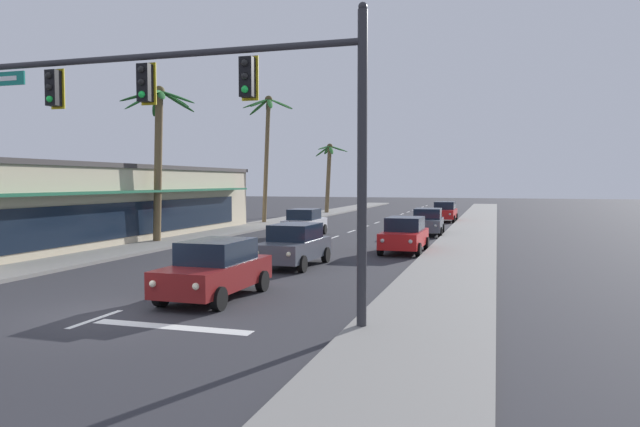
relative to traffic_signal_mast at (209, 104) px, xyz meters
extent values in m
plane|color=#2D2D33|center=(-2.77, -0.26, -5.22)|extent=(220.00, 220.00, 0.00)
cube|color=gray|center=(5.03, 19.74, -5.15)|extent=(3.20, 110.00, 0.14)
cube|color=gray|center=(-10.57, 19.74, -5.15)|extent=(3.20, 110.00, 0.14)
cube|color=silver|center=(-2.77, -0.70, -5.22)|extent=(0.16, 2.00, 0.01)
cube|color=silver|center=(-2.77, 3.68, -5.22)|extent=(0.16, 2.00, 0.01)
cube|color=silver|center=(-2.77, 8.07, -5.22)|extent=(0.16, 2.00, 0.01)
cube|color=silver|center=(-2.77, 12.46, -5.22)|extent=(0.16, 2.00, 0.01)
cube|color=silver|center=(-2.77, 16.85, -5.22)|extent=(0.16, 2.00, 0.01)
cube|color=silver|center=(-2.77, 21.24, -5.22)|extent=(0.16, 2.00, 0.01)
cube|color=silver|center=(-2.77, 25.63, -5.22)|extent=(0.16, 2.00, 0.01)
cube|color=silver|center=(-2.77, 30.01, -5.22)|extent=(0.16, 2.00, 0.01)
cube|color=silver|center=(-2.77, 34.40, -5.22)|extent=(0.16, 2.00, 0.01)
cube|color=silver|center=(-2.77, 38.79, -5.22)|extent=(0.16, 2.00, 0.01)
cube|color=silver|center=(-2.77, 43.18, -5.22)|extent=(0.16, 2.00, 0.01)
cube|color=silver|center=(-2.77, 47.57, -5.22)|extent=(0.16, 2.00, 0.01)
cube|color=silver|center=(-2.77, 51.95, -5.22)|extent=(0.16, 2.00, 0.01)
cube|color=silver|center=(-2.77, 56.34, -5.22)|extent=(0.16, 2.00, 0.01)
cube|color=silver|center=(-2.77, 60.73, -5.22)|extent=(0.16, 2.00, 0.01)
cube|color=silver|center=(-2.77, 65.12, -5.22)|extent=(0.16, 2.00, 0.01)
cube|color=silver|center=(-2.77, 69.51, -5.22)|extent=(0.16, 2.00, 0.01)
cube|color=silver|center=(-0.57, -0.86, -5.22)|extent=(4.00, 0.44, 0.01)
cylinder|color=#2D2D33|center=(3.74, 0.01, -1.66)|extent=(0.22, 0.22, 7.12)
cylinder|color=#2D2D33|center=(-1.73, 0.01, 1.21)|extent=(10.93, 0.16, 0.16)
sphere|color=#2D2D33|center=(3.74, 0.01, 1.95)|extent=(0.20, 0.20, 0.20)
cube|color=black|center=(1.01, -0.01, 0.57)|extent=(0.32, 0.26, 0.92)
sphere|color=black|center=(1.01, -0.15, 0.87)|extent=(0.17, 0.17, 0.17)
sphere|color=black|center=(1.01, -0.15, 0.57)|extent=(0.17, 0.17, 0.17)
sphere|color=#1EE54C|center=(1.01, -0.15, 0.27)|extent=(0.17, 0.17, 0.17)
cube|color=yellow|center=(1.01, 0.15, 0.57)|extent=(0.42, 0.03, 1.04)
cube|color=black|center=(-1.73, -0.01, 0.57)|extent=(0.32, 0.26, 0.92)
sphere|color=black|center=(-1.73, -0.15, 0.87)|extent=(0.17, 0.17, 0.17)
sphere|color=black|center=(-1.73, -0.15, 0.57)|extent=(0.17, 0.17, 0.17)
sphere|color=#1EE54C|center=(-1.73, -0.15, 0.27)|extent=(0.17, 0.17, 0.17)
cube|color=yellow|center=(-1.73, 0.15, 0.57)|extent=(0.42, 0.03, 1.04)
cube|color=black|center=(-4.46, -0.01, 0.57)|extent=(0.32, 0.26, 0.92)
sphere|color=black|center=(-4.46, -0.15, 0.87)|extent=(0.17, 0.17, 0.17)
sphere|color=black|center=(-4.46, -0.15, 0.57)|extent=(0.17, 0.17, 0.17)
sphere|color=#1EE54C|center=(-4.46, -0.15, 0.27)|extent=(0.17, 0.17, 0.17)
cube|color=yellow|center=(-4.46, 0.15, 0.57)|extent=(0.42, 0.03, 1.04)
cube|color=maroon|center=(-1.13, 2.43, -4.54)|extent=(1.83, 4.33, 0.72)
cube|color=black|center=(-1.13, 2.58, -3.86)|extent=(1.63, 2.22, 0.64)
cylinder|color=black|center=(-0.29, 1.00, -4.90)|extent=(0.23, 0.64, 0.64)
cylinder|color=black|center=(-2.01, 1.02, -4.90)|extent=(0.23, 0.64, 0.64)
cylinder|color=black|center=(-0.24, 3.83, -4.90)|extent=(0.23, 0.64, 0.64)
cylinder|color=black|center=(-1.97, 3.86, -4.90)|extent=(0.23, 0.64, 0.64)
sphere|color=#F9EFC6|center=(-0.54, 0.25, -4.46)|extent=(0.18, 0.18, 0.18)
sphere|color=#F9EFC6|center=(-1.78, 0.27, -4.46)|extent=(0.18, 0.18, 0.18)
cube|color=red|center=(-0.43, 4.58, -4.44)|extent=(0.24, 0.06, 0.20)
cube|color=red|center=(-1.75, 4.60, -4.44)|extent=(0.24, 0.06, 0.20)
cube|color=#4C515B|center=(-1.08, 9.14, -4.54)|extent=(1.88, 4.35, 0.72)
cube|color=black|center=(-1.07, 9.29, -3.86)|extent=(1.66, 2.25, 0.64)
cylinder|color=black|center=(-0.26, 7.70, -4.90)|extent=(0.24, 0.65, 0.64)
cylinder|color=black|center=(-1.98, 7.75, -4.90)|extent=(0.24, 0.65, 0.64)
cylinder|color=black|center=(-0.17, 10.53, -4.90)|extent=(0.24, 0.65, 0.64)
cylinder|color=black|center=(-1.90, 10.58, -4.90)|extent=(0.24, 0.65, 0.64)
sphere|color=#F9EFC6|center=(-0.52, 6.95, -4.46)|extent=(0.18, 0.18, 0.18)
sphere|color=#F9EFC6|center=(-1.76, 6.99, -4.46)|extent=(0.18, 0.18, 0.18)
cube|color=red|center=(-0.35, 11.28, -4.44)|extent=(0.24, 0.07, 0.20)
cube|color=red|center=(-1.67, 11.32, -4.44)|extent=(0.24, 0.07, 0.20)
cube|color=silver|center=(-4.75, 21.57, -4.54)|extent=(1.88, 4.35, 0.72)
cube|color=black|center=(-4.75, 21.42, -3.86)|extent=(1.66, 2.24, 0.64)
cylinder|color=black|center=(-5.65, 22.97, -4.90)|extent=(0.24, 0.65, 0.64)
cylinder|color=black|center=(-3.93, 23.02, -4.90)|extent=(0.24, 0.65, 0.64)
cylinder|color=black|center=(-5.57, 20.13, -4.90)|extent=(0.24, 0.65, 0.64)
cylinder|color=black|center=(-3.85, 20.18, -4.90)|extent=(0.24, 0.65, 0.64)
sphere|color=#B2B2AD|center=(-5.43, 23.72, -4.46)|extent=(0.18, 0.18, 0.18)
sphere|color=#B2B2AD|center=(-4.19, 23.76, -4.46)|extent=(0.18, 0.18, 0.18)
cube|color=red|center=(-5.35, 19.39, -4.44)|extent=(0.24, 0.07, 0.20)
cube|color=red|center=(-4.03, 19.43, -4.44)|extent=(0.24, 0.07, 0.20)
cube|color=#4C515B|center=(2.47, 24.22, -4.54)|extent=(1.91, 4.36, 0.72)
cube|color=black|center=(2.47, 24.37, -3.86)|extent=(1.68, 2.26, 0.64)
cylinder|color=black|center=(3.39, 22.83, -4.90)|extent=(0.24, 0.65, 0.64)
cylinder|color=black|center=(1.66, 22.77, -4.90)|extent=(0.24, 0.65, 0.64)
cylinder|color=black|center=(3.29, 25.66, -4.90)|extent=(0.24, 0.65, 0.64)
cylinder|color=black|center=(1.56, 25.60, -4.90)|extent=(0.24, 0.65, 0.64)
sphere|color=#B2B2AD|center=(3.17, 22.07, -4.46)|extent=(0.18, 0.18, 0.18)
sphere|color=#B2B2AD|center=(1.93, 22.02, -4.46)|extent=(0.18, 0.18, 0.18)
cube|color=red|center=(3.06, 26.40, -4.44)|extent=(0.24, 0.07, 0.20)
cube|color=red|center=(1.74, 26.35, -4.44)|extent=(0.24, 0.07, 0.20)
cube|color=red|center=(2.44, 14.87, -4.54)|extent=(1.80, 4.32, 0.72)
cube|color=black|center=(2.44, 15.02, -3.86)|extent=(1.62, 2.22, 0.64)
cylinder|color=black|center=(3.29, 13.44, -4.90)|extent=(0.23, 0.64, 0.64)
cylinder|color=black|center=(1.56, 13.46, -4.90)|extent=(0.23, 0.64, 0.64)
cylinder|color=black|center=(3.32, 16.28, -4.90)|extent=(0.23, 0.64, 0.64)
cylinder|color=black|center=(1.59, 16.30, -4.90)|extent=(0.23, 0.64, 0.64)
sphere|color=#B2B2AD|center=(3.04, 12.69, -4.46)|extent=(0.18, 0.18, 0.18)
sphere|color=#B2B2AD|center=(1.80, 12.70, -4.46)|extent=(0.18, 0.18, 0.18)
cube|color=red|center=(3.12, 17.02, -4.44)|extent=(0.24, 0.06, 0.20)
cube|color=red|center=(1.80, 17.03, -4.44)|extent=(0.24, 0.06, 0.20)
cube|color=red|center=(2.45, 37.02, -4.54)|extent=(1.80, 4.32, 0.72)
cube|color=black|center=(2.45, 37.17, -3.86)|extent=(1.62, 2.22, 0.64)
cylinder|color=black|center=(3.29, 35.59, -4.90)|extent=(0.23, 0.64, 0.64)
cylinder|color=black|center=(1.57, 35.61, -4.90)|extent=(0.23, 0.64, 0.64)
cylinder|color=black|center=(3.32, 38.43, -4.90)|extent=(0.23, 0.64, 0.64)
cylinder|color=black|center=(1.60, 38.45, -4.90)|extent=(0.23, 0.64, 0.64)
sphere|color=#B2B2AD|center=(3.04, 34.84, -4.46)|extent=(0.18, 0.18, 0.18)
sphere|color=#B2B2AD|center=(1.80, 34.86, -4.46)|extent=(0.18, 0.18, 0.18)
cube|color=red|center=(3.13, 39.17, -4.44)|extent=(0.24, 0.06, 0.20)
cube|color=red|center=(1.81, 39.19, -4.44)|extent=(0.24, 0.06, 0.20)
cylinder|color=brown|center=(-11.00, 15.15, -1.14)|extent=(0.70, 0.41, 8.16)
ellipsoid|color=#236028|center=(-9.82, 15.21, 2.66)|extent=(2.13, 0.52, 0.88)
ellipsoid|color=#236028|center=(-10.18, 15.84, 2.51)|extent=(1.67, 1.71, 1.17)
ellipsoid|color=#236028|center=(-10.52, 16.14, 2.70)|extent=(1.05, 2.14, 0.81)
ellipsoid|color=#236028|center=(-11.46, 15.84, 2.43)|extent=(1.56, 1.70, 1.32)
ellipsoid|color=#236028|center=(-11.75, 15.74, 2.81)|extent=(2.03, 1.53, 0.58)
ellipsoid|color=#236028|center=(-11.83, 14.76, 2.73)|extent=(2.14, 1.16, 0.73)
ellipsoid|color=#236028|center=(-11.42, 14.41, 2.47)|extent=(1.50, 1.78, 1.26)
ellipsoid|color=#236028|center=(-10.47, 14.15, 2.80)|extent=(1.15, 2.17, 0.61)
ellipsoid|color=#236028|center=(-10.23, 14.32, 2.67)|extent=(1.59, 1.93, 0.87)
sphere|color=#4C4223|center=(-10.85, 15.15, 2.98)|extent=(0.60, 0.60, 0.60)
cylinder|color=brown|center=(-10.90, 30.44, -0.34)|extent=(0.77, 0.33, 9.76)
ellipsoid|color=#2D702D|center=(-9.68, 30.38, 4.18)|extent=(2.08, 0.51, 1.03)
ellipsoid|color=#2D702D|center=(-9.94, 31.18, 4.31)|extent=(1.79, 1.80, 0.78)
ellipsoid|color=#2D702D|center=(-11.06, 31.34, 4.13)|extent=(1.16, 2.01, 1.12)
ellipsoid|color=#2D702D|center=(-11.58, 30.64, 4.04)|extent=(1.97, 0.81, 1.30)
ellipsoid|color=#2D702D|center=(-11.57, 29.94, 4.24)|extent=(2.03, 1.37, 0.91)
ellipsoid|color=#2D702D|center=(-11.05, 29.49, 4.22)|extent=(1.14, 2.09, 0.95)
ellipsoid|color=#2D702D|center=(-10.23, 29.56, 4.14)|extent=(1.28, 1.99, 1.10)
sphere|color=#4C4223|center=(-10.68, 30.44, 4.58)|extent=(0.60, 0.60, 0.60)
cylinder|color=brown|center=(-10.20, 45.73, -1.75)|extent=(0.77, 0.42, 6.95)
ellipsoid|color=#2D702D|center=(-9.08, 45.79, 1.50)|extent=(1.96, 0.52, 0.77)
ellipsoid|color=#2D702D|center=(-9.59, 46.60, 1.62)|extent=(1.26, 1.95, 0.54)
ellipsoid|color=#2D702D|center=(-10.53, 46.50, 1.43)|extent=(1.37, 1.81, 0.91)
ellipsoid|color=#2D702D|center=(-10.86, 45.90, 1.29)|extent=(1.81, 0.75, 1.18)
ellipsoid|color=#2D702D|center=(-10.37, 44.82, 1.60)|extent=(1.07, 1.99, 0.58)
ellipsoid|color=#2D702D|center=(-9.67, 44.92, 1.36)|extent=(1.11, 1.84, 1.04)
sphere|color=#4C4223|center=(-10.03, 45.73, 1.77)|extent=(0.60, 0.60, 0.60)
cube|color=beige|center=(-15.24, 15.20, -3.19)|extent=(7.07, 26.20, 4.06)
cube|color=#3D3838|center=(-15.24, 15.20, -1.04)|extent=(7.28, 26.46, 0.24)
cube|color=#195B3D|center=(-11.26, 15.20, -2.38)|extent=(1.00, 22.27, 0.12)
cube|color=black|center=(-11.69, 15.20, -3.82)|extent=(0.06, 20.96, 1.80)
camera|label=1|loc=(6.60, -12.64, -1.85)|focal=32.81mm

